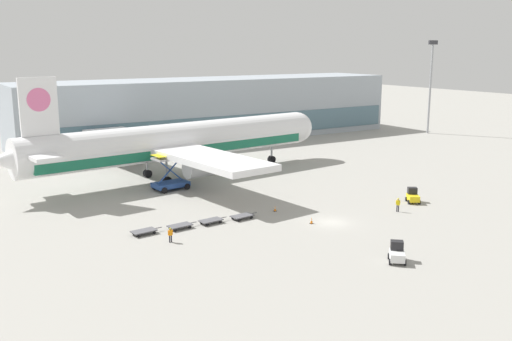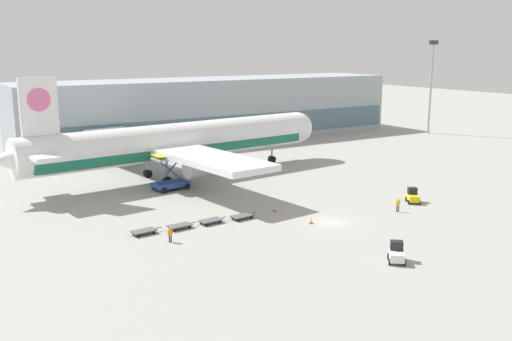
{
  "view_description": "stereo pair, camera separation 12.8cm",
  "coord_description": "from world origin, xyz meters",
  "px_view_note": "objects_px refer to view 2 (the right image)",
  "views": [
    {
      "loc": [
        -43.33,
        -51.48,
        20.8
      ],
      "look_at": [
        -1.54,
        14.67,
        4.0
      ],
      "focal_mm": 40.0,
      "sensor_mm": 36.0,
      "label": 1
    },
    {
      "loc": [
        -43.22,
        -51.55,
        20.8
      ],
      "look_at": [
        -1.54,
        14.67,
        4.0
      ],
      "focal_mm": 40.0,
      "sensor_mm": 36.0,
      "label": 2
    }
  ],
  "objects_px": {
    "baggage_tug_foreground": "(413,196)",
    "baggage_dolly_third": "(211,220)",
    "light_mast": "(431,80)",
    "airplane_main": "(174,143)",
    "ground_crew_near": "(398,204)",
    "traffic_cone_near": "(275,209)",
    "baggage_dolly_trail": "(242,216)",
    "traffic_cone_far": "(311,221)",
    "baggage_dolly_second": "(180,226)",
    "baggage_tug_mid": "(397,253)",
    "scissor_lift_loader": "(170,176)",
    "baggage_dolly_lead": "(144,231)",
    "ground_crew_far": "(170,234)"
  },
  "relations": [
    {
      "from": "baggage_dolly_second",
      "to": "baggage_tug_mid",
      "type": "bearing_deg",
      "value": -62.69
    },
    {
      "from": "baggage_dolly_second",
      "to": "traffic_cone_far",
      "type": "bearing_deg",
      "value": -30.64
    },
    {
      "from": "baggage_dolly_second",
      "to": "traffic_cone_near",
      "type": "bearing_deg",
      "value": -5.04
    },
    {
      "from": "light_mast",
      "to": "baggage_dolly_second",
      "type": "bearing_deg",
      "value": -156.16
    },
    {
      "from": "baggage_dolly_third",
      "to": "baggage_dolly_second",
      "type": "bearing_deg",
      "value": 172.48
    },
    {
      "from": "baggage_tug_foreground",
      "to": "traffic_cone_far",
      "type": "relative_size",
      "value": 3.74
    },
    {
      "from": "airplane_main",
      "to": "ground_crew_far",
      "type": "bearing_deg",
      "value": -121.37
    },
    {
      "from": "baggage_dolly_third",
      "to": "traffic_cone_near",
      "type": "distance_m",
      "value": 9.59
    },
    {
      "from": "airplane_main",
      "to": "traffic_cone_far",
      "type": "bearing_deg",
      "value": -89.53
    },
    {
      "from": "baggage_dolly_trail",
      "to": "light_mast",
      "type": "bearing_deg",
      "value": 20.64
    },
    {
      "from": "baggage_dolly_second",
      "to": "ground_crew_near",
      "type": "xyz_separation_m",
      "value": [
        26.97,
        -8.58,
        0.71
      ]
    },
    {
      "from": "scissor_lift_loader",
      "to": "baggage_dolly_lead",
      "type": "distance_m",
      "value": 21.26
    },
    {
      "from": "airplane_main",
      "to": "baggage_dolly_third",
      "type": "distance_m",
      "value": 26.55
    },
    {
      "from": "baggage_tug_foreground",
      "to": "traffic_cone_near",
      "type": "xyz_separation_m",
      "value": [
        -18.5,
        6.53,
        -0.53
      ]
    },
    {
      "from": "scissor_lift_loader",
      "to": "traffic_cone_near",
      "type": "relative_size",
      "value": 7.69
    },
    {
      "from": "light_mast",
      "to": "baggage_tug_foreground",
      "type": "xyz_separation_m",
      "value": [
        -53.13,
        -44.04,
        -12.31
      ]
    },
    {
      "from": "baggage_tug_foreground",
      "to": "baggage_dolly_lead",
      "type": "bearing_deg",
      "value": 114.0
    },
    {
      "from": "baggage_dolly_lead",
      "to": "ground_crew_near",
      "type": "height_order",
      "value": "ground_crew_near"
    },
    {
      "from": "scissor_lift_loader",
      "to": "baggage_dolly_trail",
      "type": "bearing_deg",
      "value": -92.09
    },
    {
      "from": "baggage_tug_foreground",
      "to": "ground_crew_far",
      "type": "xyz_separation_m",
      "value": [
        -35.04,
        2.54,
        0.09
      ]
    },
    {
      "from": "light_mast",
      "to": "ground_crew_far",
      "type": "xyz_separation_m",
      "value": [
        -88.16,
        -41.5,
        -12.22
      ]
    },
    {
      "from": "scissor_lift_loader",
      "to": "baggage_tug_foreground",
      "type": "bearing_deg",
      "value": -50.38
    },
    {
      "from": "traffic_cone_far",
      "to": "airplane_main",
      "type": "bearing_deg",
      "value": 96.53
    },
    {
      "from": "baggage_dolly_second",
      "to": "ground_crew_near",
      "type": "bearing_deg",
      "value": -23.38
    },
    {
      "from": "scissor_lift_loader",
      "to": "baggage_dolly_third",
      "type": "relative_size",
      "value": 1.46
    },
    {
      "from": "traffic_cone_far",
      "to": "baggage_tug_foreground",
      "type": "bearing_deg",
      "value": 0.95
    },
    {
      "from": "baggage_tug_foreground",
      "to": "baggage_dolly_third",
      "type": "distance_m",
      "value": 28.77
    },
    {
      "from": "airplane_main",
      "to": "ground_crew_near",
      "type": "distance_m",
      "value": 37.58
    },
    {
      "from": "light_mast",
      "to": "ground_crew_near",
      "type": "xyz_separation_m",
      "value": [
        -58.29,
        -46.25,
        -12.09
      ]
    },
    {
      "from": "baggage_dolly_third",
      "to": "baggage_dolly_trail",
      "type": "distance_m",
      "value": 4.2
    },
    {
      "from": "baggage_dolly_trail",
      "to": "traffic_cone_near",
      "type": "relative_size",
      "value": 5.27
    },
    {
      "from": "ground_crew_near",
      "to": "traffic_cone_near",
      "type": "height_order",
      "value": "ground_crew_near"
    },
    {
      "from": "scissor_lift_loader",
      "to": "baggage_dolly_second",
      "type": "bearing_deg",
      "value": -116.84
    },
    {
      "from": "baggage_tug_mid",
      "to": "baggage_dolly_trail",
      "type": "distance_m",
      "value": 21.4
    },
    {
      "from": "baggage_dolly_trail",
      "to": "baggage_tug_foreground",
      "type": "bearing_deg",
      "value": -19.45
    },
    {
      "from": "light_mast",
      "to": "baggage_dolly_lead",
      "type": "relative_size",
      "value": 6.04
    },
    {
      "from": "baggage_dolly_trail",
      "to": "baggage_dolly_lead",
      "type": "bearing_deg",
      "value": 170.43
    },
    {
      "from": "light_mast",
      "to": "airplane_main",
      "type": "height_order",
      "value": "light_mast"
    },
    {
      "from": "baggage_dolly_lead",
      "to": "baggage_dolly_third",
      "type": "bearing_deg",
      "value": -8.73
    },
    {
      "from": "scissor_lift_loader",
      "to": "baggage_tug_foreground",
      "type": "relative_size",
      "value": 1.95
    },
    {
      "from": "ground_crew_near",
      "to": "light_mast",
      "type": "bearing_deg",
      "value": -89.33
    },
    {
      "from": "traffic_cone_far",
      "to": "baggage_dolly_trail",
      "type": "bearing_deg",
      "value": 134.94
    },
    {
      "from": "baggage_dolly_second",
      "to": "baggage_dolly_third",
      "type": "relative_size",
      "value": 1.0
    },
    {
      "from": "light_mast",
      "to": "ground_crew_near",
      "type": "distance_m",
      "value": 75.39
    },
    {
      "from": "baggage_dolly_second",
      "to": "traffic_cone_far",
      "type": "xyz_separation_m",
      "value": [
        14.34,
        -6.66,
        -0.02
      ]
    },
    {
      "from": "scissor_lift_loader",
      "to": "baggage_dolly_trail",
      "type": "xyz_separation_m",
      "value": [
        1.3,
        -18.78,
        -1.67
      ]
    },
    {
      "from": "light_mast",
      "to": "baggage_dolly_third",
      "type": "relative_size",
      "value": 6.04
    },
    {
      "from": "baggage_dolly_trail",
      "to": "traffic_cone_far",
      "type": "bearing_deg",
      "value": -50.8
    },
    {
      "from": "airplane_main",
      "to": "baggage_tug_foreground",
      "type": "relative_size",
      "value": 20.63
    },
    {
      "from": "light_mast",
      "to": "scissor_lift_loader",
      "type": "distance_m",
      "value": 81.47
    }
  ]
}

